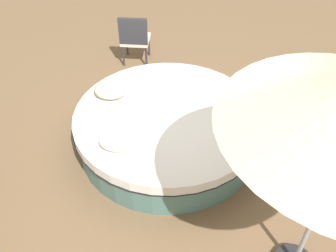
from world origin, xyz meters
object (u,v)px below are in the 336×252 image
at_px(throw_pillow_0, 110,90).
at_px(throw_pillow_1, 116,142).
at_px(patio_chair, 135,37).
at_px(round_bed, 168,129).

height_order(throw_pillow_0, throw_pillow_1, throw_pillow_0).
height_order(throw_pillow_0, patio_chair, patio_chair).
distance_m(round_bed, patio_chair, 2.36).
relative_size(throw_pillow_1, patio_chair, 0.45).
distance_m(round_bed, throw_pillow_0, 1.01).
relative_size(throw_pillow_0, patio_chair, 0.48).
height_order(round_bed, patio_chair, patio_chair).
xyz_separation_m(round_bed, throw_pillow_1, (0.54, 0.75, 0.38)).
height_order(round_bed, throw_pillow_0, throw_pillow_0).
relative_size(throw_pillow_0, throw_pillow_1, 1.08).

